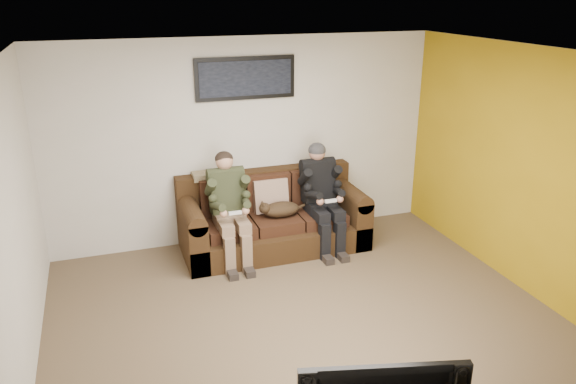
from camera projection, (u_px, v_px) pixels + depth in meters
name	position (u px, v px, depth m)	size (l,w,h in m)	color
floor	(308.00, 323.00, 5.58)	(5.00, 5.00, 0.00)	brown
ceiling	(312.00, 56.00, 4.69)	(5.00, 5.00, 0.00)	silver
wall_back	(246.00, 141.00, 7.13)	(5.00, 5.00, 0.00)	beige
wall_front	(454.00, 337.00, 3.13)	(5.00, 5.00, 0.00)	beige
wall_left	(10.00, 238.00, 4.37)	(4.50, 4.50, 0.00)	beige
wall_right	(531.00, 174.00, 5.89)	(4.50, 4.50, 0.00)	beige
accent_wall_right	(531.00, 174.00, 5.89)	(4.50, 4.50, 0.00)	#AA8511
sofa	(272.00, 220.00, 7.15)	(2.29, 0.99, 0.94)	#321F0F
throw_pillow	(271.00, 196.00, 7.08)	(0.44, 0.13, 0.42)	#9E7C67
throw_blanket	(211.00, 175.00, 6.99)	(0.47, 0.23, 0.08)	gray
person_left	(229.00, 202.00, 6.66)	(0.51, 0.87, 1.31)	#856A53
person_right	(321.00, 191.00, 7.02)	(0.51, 0.86, 1.32)	black
cat	(280.00, 209.00, 6.94)	(0.66, 0.26, 0.24)	#402C19
framed_poster	(245.00, 78.00, 6.83)	(1.25, 0.05, 0.52)	black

